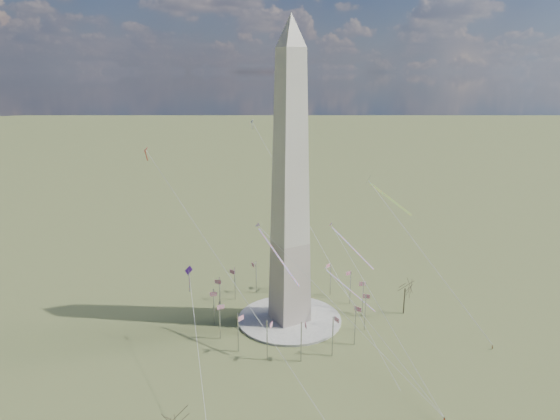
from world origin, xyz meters
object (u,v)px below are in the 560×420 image
washington_monument (290,186)px  tree_near (405,287)px  kite_delta_black (371,182)px  person_east (492,347)px

washington_monument → tree_near: 55.87m
kite_delta_black → person_east: bearing=57.0°
person_east → kite_delta_black: (-9.89, 50.49, 43.98)m
washington_monument → kite_delta_black: size_ratio=6.25×
person_east → tree_near: bearing=-94.0°
tree_near → kite_delta_black: (-2.39, 18.66, 34.38)m
washington_monument → kite_delta_black: washington_monument is taller
tree_near → kite_delta_black: size_ratio=0.91×
person_east → kite_delta_black: bearing=-96.1°
tree_near → person_east: 34.08m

